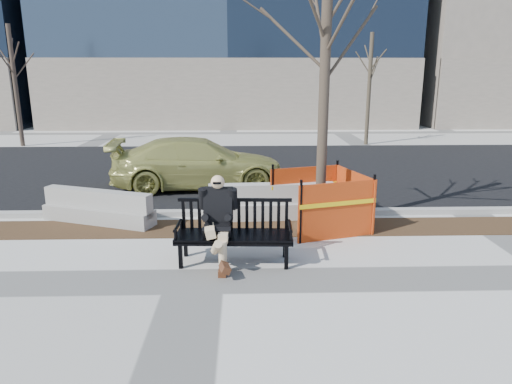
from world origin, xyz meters
TOP-DOWN VIEW (x-y plane):
  - ground at (0.00, 0.00)m, footprint 120.00×120.00m
  - mulch_strip at (0.00, 2.60)m, footprint 40.00×1.20m
  - asphalt_street at (0.00, 8.80)m, footprint 60.00×10.40m
  - curb at (0.00, 3.55)m, footprint 60.00×0.25m
  - bench at (0.63, 0.75)m, footprint 2.11×0.84m
  - seated_man at (0.34, 0.82)m, footprint 0.70×1.12m
  - tree_fence at (2.44, 2.65)m, footprint 3.17×3.17m
  - sedan at (-0.48, 6.30)m, footprint 5.11×2.45m
  - jersey_barrier_left at (-2.43, 3.08)m, footprint 2.65×1.42m
  - jersey_barrier_right at (1.44, 3.31)m, footprint 2.89×0.72m
  - far_tree_left at (-9.18, 14.37)m, footprint 2.53×2.53m
  - far_tree_right at (6.50, 14.36)m, footprint 2.58×2.58m

SIDE VIEW (x-z plane):
  - ground at x=0.00m, z-range 0.00..0.00m
  - bench at x=0.63m, z-range -0.55..0.55m
  - seated_man at x=0.34m, z-range -0.76..0.76m
  - tree_fence at x=2.44m, z-range -3.20..3.20m
  - sedan at x=-0.48m, z-range -0.72..0.72m
  - jersey_barrier_left at x=-2.43m, z-range -0.38..0.38m
  - jersey_barrier_right at x=1.44m, z-range -0.41..0.41m
  - far_tree_left at x=-9.18m, z-range -2.83..2.83m
  - far_tree_right at x=6.50m, z-range -2.67..2.67m
  - asphalt_street at x=0.00m, z-range 0.00..0.01m
  - mulch_strip at x=0.00m, z-range -0.01..0.01m
  - curb at x=0.00m, z-range 0.00..0.12m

